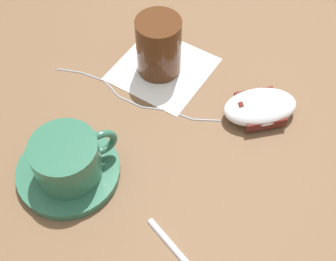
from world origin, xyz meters
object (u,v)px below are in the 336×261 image
at_px(computer_mouse, 260,107).
at_px(drinking_glass, 159,46).
at_px(pen, 185,260).
at_px(coffee_cup, 68,158).
at_px(saucer, 69,171).

xyz_separation_m(computer_mouse, drinking_glass, (-0.02, 0.18, 0.03)).
bearing_deg(pen, computer_mouse, 10.15).
xyz_separation_m(coffee_cup, computer_mouse, (0.24, -0.15, -0.03)).
bearing_deg(drinking_glass, saucer, -174.81).
relative_size(saucer, computer_mouse, 1.11).
distance_m(saucer, coffee_cup, 0.04).
distance_m(coffee_cup, computer_mouse, 0.29).
relative_size(coffee_cup, drinking_glass, 1.18).
height_order(saucer, pen, saucer).
bearing_deg(coffee_cup, pen, -92.01).
distance_m(saucer, pen, 0.20).
bearing_deg(drinking_glass, computer_mouse, -85.05).
bearing_deg(coffee_cup, computer_mouse, -31.50).
bearing_deg(pen, coffee_cup, 87.99).
xyz_separation_m(saucer, drinking_glass, (0.23, 0.02, 0.04)).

